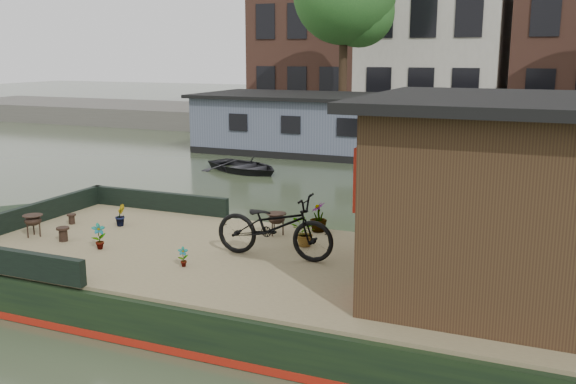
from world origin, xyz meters
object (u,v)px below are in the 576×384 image
at_px(bicycle, 274,226).
at_px(dinghy, 244,162).
at_px(cabin, 532,198).
at_px(potted_plant_a, 99,236).
at_px(brazier_front, 33,226).
at_px(brazier_rear, 276,224).

xyz_separation_m(bicycle, dinghy, (-5.18, 9.20, -0.83)).
relative_size(cabin, potted_plant_a, 9.96).
relative_size(cabin, brazier_front, 11.01).
relative_size(bicycle, potted_plant_a, 4.46).
height_order(brazier_front, brazier_rear, brazier_rear).
bearing_deg(cabin, potted_plant_a, -174.93).
distance_m(cabin, bicycle, 3.54).
height_order(cabin, bicycle, cabin).
bearing_deg(brazier_rear, potted_plant_a, -140.60).
bearing_deg(dinghy, bicycle, -126.67).
distance_m(brazier_rear, dinghy, 9.41).
bearing_deg(brazier_front, bicycle, 7.87).
distance_m(brazier_front, brazier_rear, 3.94).
bearing_deg(brazier_rear, bicycle, -67.24).
bearing_deg(potted_plant_a, bicycle, 14.90).
bearing_deg(bicycle, cabin, -95.35).
relative_size(bicycle, dinghy, 0.65).
bearing_deg(brazier_front, cabin, 3.08).
xyz_separation_m(brazier_front, brazier_rear, (3.59, 1.64, 0.00)).
bearing_deg(dinghy, potted_plant_a, -141.49).
height_order(potted_plant_a, brazier_rear, potted_plant_a).
relative_size(cabin, dinghy, 1.45).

